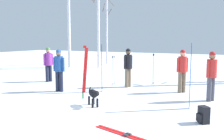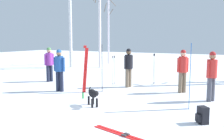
% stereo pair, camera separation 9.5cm
% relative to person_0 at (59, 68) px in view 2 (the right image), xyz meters
% --- Properties ---
extents(ground_plane, '(60.00, 60.00, 0.00)m').
position_rel_person_0_xyz_m(ground_plane, '(2.74, -1.72, -0.98)').
color(ground_plane, white).
extents(person_0, '(0.52, 0.34, 1.72)m').
position_rel_person_0_xyz_m(person_0, '(0.00, 0.00, 0.00)').
color(person_0, '#1E2338').
rests_on(person_0, ground_plane).
extents(person_1, '(0.38, 0.42, 1.72)m').
position_rel_person_0_xyz_m(person_1, '(4.49, 2.05, 0.00)').
color(person_1, '#72604C').
rests_on(person_1, ground_plane).
extents(person_2, '(0.34, 0.47, 1.72)m').
position_rel_person_0_xyz_m(person_2, '(5.66, 1.10, 0.00)').
color(person_2, '#4C4C56').
rests_on(person_2, ground_plane).
extents(person_3, '(0.34, 0.50, 1.72)m').
position_rel_person_0_xyz_m(person_3, '(2.12, 2.13, 0.00)').
color(person_3, '#72604C').
rests_on(person_3, ground_plane).
extents(person_4, '(0.34, 0.50, 1.72)m').
position_rel_person_0_xyz_m(person_4, '(-1.98, 1.65, 0.00)').
color(person_4, '#1E2338').
rests_on(person_4, ground_plane).
extents(dog, '(0.70, 0.63, 0.57)m').
position_rel_person_0_xyz_m(dog, '(2.42, -1.33, -0.59)').
color(dog, black).
rests_on(dog, ground_plane).
extents(ski_pair_planted_0, '(0.10, 0.17, 1.92)m').
position_rel_person_0_xyz_m(ski_pair_planted_0, '(1.59, 0.70, -0.03)').
color(ski_pair_planted_0, black).
rests_on(ski_pair_planted_0, ground_plane).
extents(ski_pair_planted_1, '(0.05, 0.16, 2.01)m').
position_rel_person_0_xyz_m(ski_pair_planted_1, '(5.19, -0.25, 0.02)').
color(ski_pair_planted_1, blue).
rests_on(ski_pair_planted_1, ground_plane).
extents(ski_pair_planted_2, '(0.22, 0.19, 1.88)m').
position_rel_person_0_xyz_m(ski_pair_planted_2, '(1.06, 0.30, -0.05)').
color(ski_pair_planted_2, red).
rests_on(ski_pair_planted_2, ground_plane).
extents(ski_pair_lying_0, '(1.74, 0.62, 0.05)m').
position_rel_person_0_xyz_m(ski_pair_lying_0, '(4.31, -3.09, -0.97)').
color(ski_pair_lying_0, red).
rests_on(ski_pair_lying_0, ground_plane).
extents(ski_poles_0, '(0.07, 0.27, 1.36)m').
position_rel_person_0_xyz_m(ski_poles_0, '(1.32, 2.27, -0.25)').
color(ski_poles_0, '#B2B2BC').
rests_on(ski_poles_0, ground_plane).
extents(ski_poles_1, '(0.07, 0.21, 1.45)m').
position_rel_person_0_xyz_m(ski_poles_1, '(2.93, 3.23, -0.21)').
color(ski_poles_1, '#B2B2BC').
rests_on(ski_poles_1, ground_plane).
extents(backpack_0, '(0.35, 0.34, 0.44)m').
position_rel_person_0_xyz_m(backpack_0, '(5.74, -1.45, -0.77)').
color(backpack_0, black).
rests_on(backpack_0, ground_plane).
extents(water_bottle_0, '(0.07, 0.07, 0.24)m').
position_rel_person_0_xyz_m(water_bottle_0, '(1.54, -0.60, -0.87)').
color(water_bottle_0, green).
rests_on(water_bottle_0, ground_plane).
extents(birch_tree_0, '(1.37, 1.11, 7.13)m').
position_rel_person_0_xyz_m(birch_tree_0, '(-4.96, 7.44, 2.72)').
color(birch_tree_0, silver).
rests_on(birch_tree_0, ground_plane).
extents(birch_tree_1, '(1.18, 1.25, 6.68)m').
position_rel_person_0_xyz_m(birch_tree_1, '(-3.60, 10.92, 2.51)').
color(birch_tree_1, silver).
rests_on(birch_tree_1, ground_plane).
extents(birch_tree_2, '(1.46, 1.06, 6.47)m').
position_rel_person_0_xyz_m(birch_tree_2, '(-2.82, 8.07, 2.41)').
color(birch_tree_2, silver).
rests_on(birch_tree_2, ground_plane).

